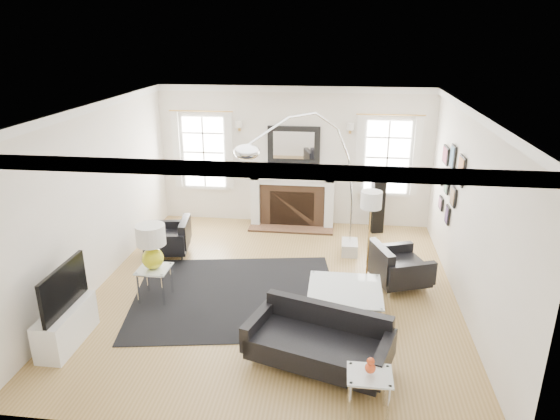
# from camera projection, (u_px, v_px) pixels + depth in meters

# --- Properties ---
(floor) EXTENTS (6.00, 6.00, 0.00)m
(floor) POSITION_uv_depth(u_px,v_px,m) (274.00, 290.00, 7.75)
(floor) COLOR olive
(floor) RESTS_ON ground
(back_wall) EXTENTS (5.50, 0.04, 2.80)m
(back_wall) POSITION_uv_depth(u_px,v_px,m) (294.00, 157.00, 10.07)
(back_wall) COLOR white
(back_wall) RESTS_ON floor
(front_wall) EXTENTS (5.50, 0.04, 2.80)m
(front_wall) POSITION_uv_depth(u_px,v_px,m) (229.00, 315.00, 4.47)
(front_wall) COLOR white
(front_wall) RESTS_ON floor
(left_wall) EXTENTS (0.04, 6.00, 2.80)m
(left_wall) POSITION_uv_depth(u_px,v_px,m) (95.00, 198.00, 7.59)
(left_wall) COLOR white
(left_wall) RESTS_ON floor
(right_wall) EXTENTS (0.04, 6.00, 2.80)m
(right_wall) POSITION_uv_depth(u_px,v_px,m) (469.00, 213.00, 6.95)
(right_wall) COLOR white
(right_wall) RESTS_ON floor
(ceiling) EXTENTS (5.50, 6.00, 0.02)m
(ceiling) POSITION_uv_depth(u_px,v_px,m) (274.00, 108.00, 6.80)
(ceiling) COLOR white
(ceiling) RESTS_ON back_wall
(crown_molding) EXTENTS (5.50, 6.00, 0.12)m
(crown_molding) POSITION_uv_depth(u_px,v_px,m) (274.00, 113.00, 6.82)
(crown_molding) COLOR white
(crown_molding) RESTS_ON back_wall
(fireplace) EXTENTS (1.70, 0.69, 1.11)m
(fireplace) POSITION_uv_depth(u_px,v_px,m) (292.00, 200.00, 10.17)
(fireplace) COLOR white
(fireplace) RESTS_ON floor
(mantel_mirror) EXTENTS (1.05, 0.07, 0.75)m
(mantel_mirror) POSITION_uv_depth(u_px,v_px,m) (294.00, 145.00, 9.95)
(mantel_mirror) COLOR black
(mantel_mirror) RESTS_ON back_wall
(window_left) EXTENTS (1.24, 0.15, 1.62)m
(window_left) POSITION_uv_depth(u_px,v_px,m) (204.00, 152.00, 10.22)
(window_left) COLOR white
(window_left) RESTS_ON back_wall
(window_right) EXTENTS (1.24, 0.15, 1.62)m
(window_right) POSITION_uv_depth(u_px,v_px,m) (387.00, 157.00, 9.79)
(window_right) COLOR white
(window_right) RESTS_ON back_wall
(gallery_wall) EXTENTS (0.04, 1.73, 1.29)m
(gallery_wall) POSITION_uv_depth(u_px,v_px,m) (450.00, 178.00, 8.12)
(gallery_wall) COLOR black
(gallery_wall) RESTS_ON right_wall
(tv_unit) EXTENTS (0.35, 1.00, 1.09)m
(tv_unit) POSITION_uv_depth(u_px,v_px,m) (66.00, 321.00, 6.33)
(tv_unit) COLOR white
(tv_unit) RESTS_ON floor
(area_rug) EXTENTS (3.42, 3.01, 0.01)m
(area_rug) POSITION_uv_depth(u_px,v_px,m) (236.00, 295.00, 7.59)
(area_rug) COLOR black
(area_rug) RESTS_ON floor
(sofa) EXTENTS (1.85, 1.24, 0.55)m
(sofa) POSITION_uv_depth(u_px,v_px,m) (320.00, 342.00, 5.94)
(sofa) COLOR black
(sofa) RESTS_ON floor
(armchair_left) EXTENTS (0.85, 0.92, 0.55)m
(armchair_left) POSITION_uv_depth(u_px,v_px,m) (171.00, 239.00, 8.87)
(armchair_left) COLOR black
(armchair_left) RESTS_ON floor
(armchair_right) EXTENTS (1.02, 1.08, 0.59)m
(armchair_right) POSITION_uv_depth(u_px,v_px,m) (397.00, 268.00, 7.75)
(armchair_right) COLOR black
(armchair_right) RESTS_ON floor
(coffee_table) EXTENTS (1.01, 1.01, 0.45)m
(coffee_table) POSITION_uv_depth(u_px,v_px,m) (345.00, 291.00, 6.87)
(coffee_table) COLOR silver
(coffee_table) RESTS_ON floor
(side_table_left) EXTENTS (0.46, 0.46, 0.50)m
(side_table_left) POSITION_uv_depth(u_px,v_px,m) (154.00, 274.00, 7.37)
(side_table_left) COLOR silver
(side_table_left) RESTS_ON floor
(nesting_table) EXTENTS (0.46, 0.39, 0.51)m
(nesting_table) POSITION_uv_depth(u_px,v_px,m) (369.00, 383.00, 5.11)
(nesting_table) COLOR silver
(nesting_table) RESTS_ON floor
(gourd_lamp) EXTENTS (0.43, 0.43, 0.68)m
(gourd_lamp) POSITION_uv_depth(u_px,v_px,m) (151.00, 244.00, 7.21)
(gourd_lamp) COLOR yellow
(gourd_lamp) RESTS_ON side_table_left
(orange_vase) EXTENTS (0.11, 0.11, 0.18)m
(orange_vase) POSITION_uv_depth(u_px,v_px,m) (370.00, 366.00, 5.04)
(orange_vase) COLOR #D8471B
(orange_vase) RESTS_ON nesting_table
(arc_floor_lamp) EXTENTS (1.91, 1.77, 2.71)m
(arc_floor_lamp) POSITION_uv_depth(u_px,v_px,m) (304.00, 185.00, 7.99)
(arc_floor_lamp) COLOR white
(arc_floor_lamp) RESTS_ON floor
(stick_floor_lamp) EXTENTS (0.32, 0.32, 1.57)m
(stick_floor_lamp) POSITION_uv_depth(u_px,v_px,m) (371.00, 205.00, 7.40)
(stick_floor_lamp) COLOR gold
(stick_floor_lamp) RESTS_ON floor
(speaker_tower) EXTENTS (0.28, 0.28, 1.16)m
(speaker_tower) POSITION_uv_depth(u_px,v_px,m) (378.00, 204.00, 9.83)
(speaker_tower) COLOR black
(speaker_tower) RESTS_ON floor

